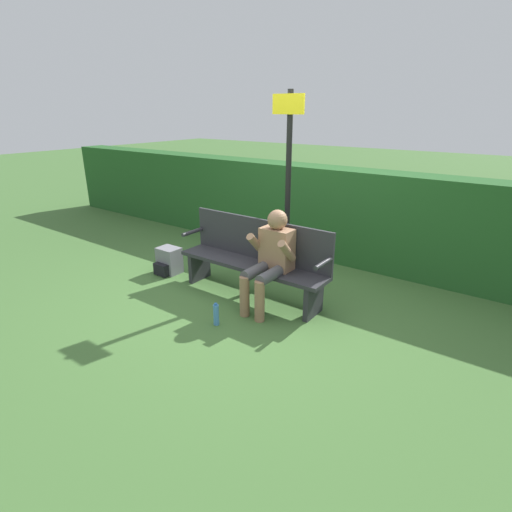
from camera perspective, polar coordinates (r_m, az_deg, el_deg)
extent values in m
plane|color=#426B33|center=(4.99, -0.72, -5.68)|extent=(40.00, 40.00, 0.00)
cube|color=#235623|center=(6.26, 9.62, 6.20)|extent=(12.00, 0.52, 1.38)
cube|color=#2D2D33|center=(4.82, -0.74, -1.26)|extent=(1.97, 0.40, 0.05)
cube|color=#2D2D33|center=(4.86, 0.54, 2.43)|extent=(1.97, 0.04, 0.51)
cube|color=#2D2D33|center=(5.43, -8.07, -1.40)|extent=(0.06, 0.36, 0.39)
cube|color=#2D2D33|center=(4.49, 8.22, -6.24)|extent=(0.06, 0.36, 0.39)
cylinder|color=#2D2D33|center=(5.34, -9.05, 3.42)|extent=(0.05, 0.36, 0.05)
cylinder|color=#2D2D33|center=(4.26, 9.65, -1.01)|extent=(0.05, 0.36, 0.05)
cube|color=#997051|center=(4.57, 3.00, 1.03)|extent=(0.37, 0.22, 0.48)
sphere|color=#997051|center=(4.47, 3.08, 5.19)|extent=(0.23, 0.23, 0.23)
cylinder|color=#4C4C51|center=(4.52, 0.19, -2.03)|extent=(0.13, 0.48, 0.13)
cylinder|color=#4C4C51|center=(4.41, 2.34, -2.62)|extent=(0.13, 0.48, 0.13)
cylinder|color=#997051|center=(4.44, -1.64, -5.78)|extent=(0.11, 0.11, 0.47)
cylinder|color=#997051|center=(4.33, 0.51, -6.48)|extent=(0.11, 0.11, 0.47)
cylinder|color=#997051|center=(4.58, 0.01, 1.75)|extent=(0.09, 0.30, 0.30)
cylinder|color=#997051|center=(4.36, 4.45, 0.71)|extent=(0.09, 0.30, 0.30)
cube|color=slate|center=(5.74, -12.27, -0.59)|extent=(0.31, 0.24, 0.37)
cube|color=black|center=(5.68, -13.40, -1.91)|extent=(0.23, 0.08, 0.16)
cylinder|color=#4C8CCC|center=(4.33, -5.71, -8.36)|extent=(0.06, 0.06, 0.23)
cylinder|color=#2D66B2|center=(4.27, -5.77, -6.87)|extent=(0.03, 0.03, 0.02)
cylinder|color=black|center=(5.07, 4.57, 9.04)|extent=(0.07, 0.07, 2.40)
cube|color=yellow|center=(4.93, 4.64, 20.83)|extent=(0.42, 0.02, 0.23)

